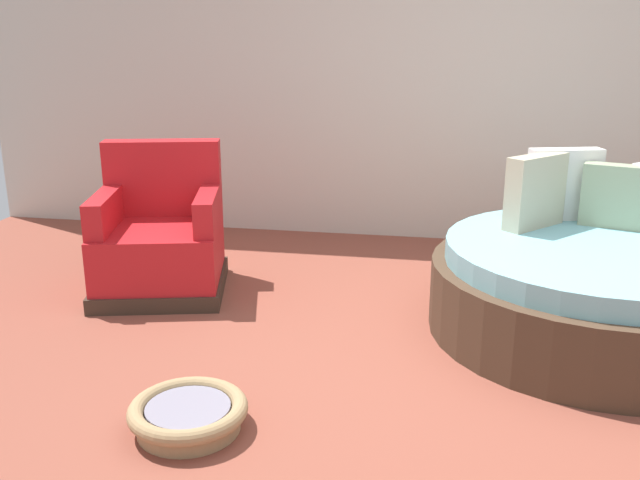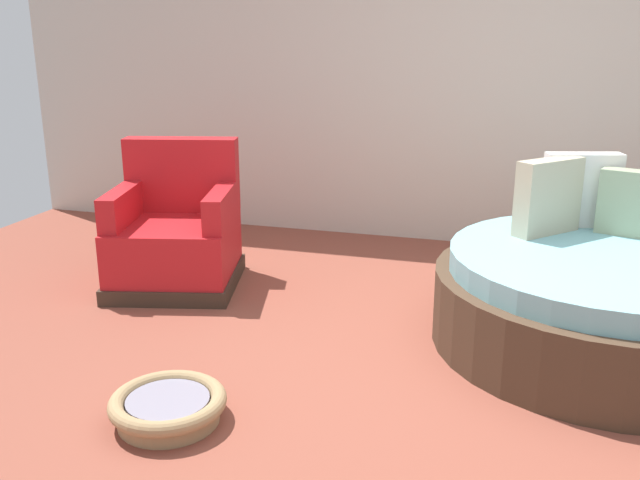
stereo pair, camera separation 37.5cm
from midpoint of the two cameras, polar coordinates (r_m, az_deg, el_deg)
name	(u,v)px [view 2 (the right image)]	position (r m, az deg, el deg)	size (l,w,h in m)	color
ground_plane	(447,387)	(3.51, 13.48, -11.66)	(8.00, 8.00, 0.02)	brown
back_wall	(495,48)	(5.57, 16.09, 14.88)	(8.00, 0.12, 3.02)	beige
round_daybed	(607,296)	(4.10, 24.88, -4.25)	(1.82, 1.82, 0.95)	#473323
red_armchair	(176,236)	(4.66, -9.44, 0.31)	(0.96, 0.96, 0.94)	#38281E
pet_basket	(168,406)	(3.13, -8.90, -13.39)	(0.51, 0.51, 0.13)	#9E7F56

